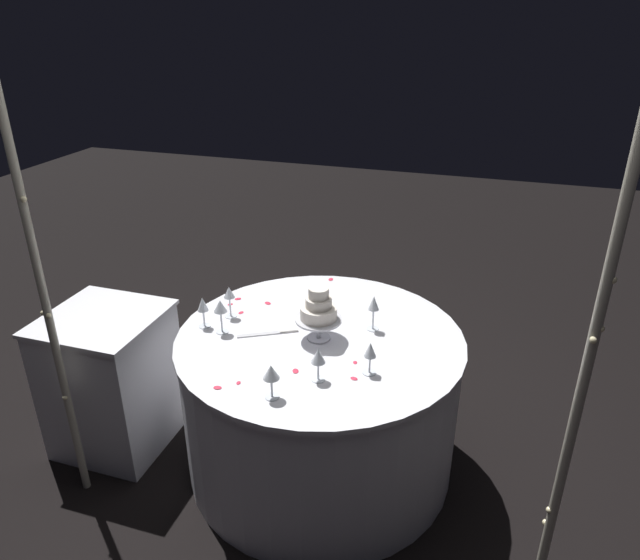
% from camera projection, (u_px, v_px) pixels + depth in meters
% --- Properties ---
extents(ground_plane, '(12.00, 12.00, 0.00)m').
position_uv_depth(ground_plane, '(320.00, 460.00, 3.09)').
color(ground_plane, black).
extents(decorative_arch, '(2.18, 0.06, 2.28)m').
position_uv_depth(decorative_arch, '(273.00, 229.00, 1.99)').
color(decorative_arch, '#B7B29E').
rests_on(decorative_arch, ground).
extents(main_table, '(1.37, 1.37, 0.76)m').
position_uv_depth(main_table, '(320.00, 402.00, 2.92)').
color(main_table, white).
rests_on(main_table, ground).
extents(side_table, '(0.57, 0.57, 0.77)m').
position_uv_depth(side_table, '(112.00, 380.00, 3.08)').
color(side_table, white).
rests_on(side_table, ground).
extents(tiered_cake, '(0.22, 0.22, 0.27)m').
position_uv_depth(tiered_cake, '(320.00, 310.00, 2.68)').
color(tiered_cake, silver).
rests_on(tiered_cake, main_table).
extents(wine_glass_0, '(0.06, 0.06, 0.15)m').
position_uv_depth(wine_glass_0, '(318.00, 357.00, 2.39)').
color(wine_glass_0, silver).
rests_on(wine_glass_0, main_table).
extents(wine_glass_1, '(0.06, 0.06, 0.15)m').
position_uv_depth(wine_glass_1, '(370.00, 352.00, 2.44)').
color(wine_glass_1, silver).
rests_on(wine_glass_1, main_table).
extents(wine_glass_2, '(0.07, 0.07, 0.15)m').
position_uv_depth(wine_glass_2, '(271.00, 373.00, 2.28)').
color(wine_glass_2, silver).
rests_on(wine_glass_2, main_table).
extents(wine_glass_3, '(0.06, 0.06, 0.18)m').
position_uv_depth(wine_glass_3, '(374.00, 305.00, 2.76)').
color(wine_glass_3, silver).
rests_on(wine_glass_3, main_table).
extents(wine_glass_4, '(0.06, 0.06, 0.17)m').
position_uv_depth(wine_glass_4, '(229.00, 294.00, 2.88)').
color(wine_glass_4, silver).
rests_on(wine_glass_4, main_table).
extents(wine_glass_5, '(0.06, 0.06, 0.16)m').
position_uv_depth(wine_glass_5, '(203.00, 306.00, 2.80)').
color(wine_glass_5, silver).
rests_on(wine_glass_5, main_table).
extents(wine_glass_6, '(0.06, 0.06, 0.17)m').
position_uv_depth(wine_glass_6, '(220.00, 308.00, 2.74)').
color(wine_glass_6, silver).
rests_on(wine_glass_6, main_table).
extents(cake_knife, '(0.27, 0.16, 0.01)m').
position_uv_depth(cake_knife, '(272.00, 333.00, 2.78)').
color(cake_knife, silver).
rests_on(cake_knife, main_table).
extents(rose_petal_0, '(0.04, 0.04, 0.00)m').
position_uv_depth(rose_petal_0, '(238.00, 299.00, 3.11)').
color(rose_petal_0, '#E02D47').
rests_on(rose_petal_0, main_table).
extents(rose_petal_1, '(0.03, 0.03, 0.00)m').
position_uv_depth(rose_petal_1, '(355.00, 362.00, 2.55)').
color(rose_petal_1, '#E02D47').
rests_on(rose_petal_1, main_table).
extents(rose_petal_2, '(0.03, 0.04, 0.00)m').
position_uv_depth(rose_petal_2, '(230.00, 304.00, 3.05)').
color(rose_petal_2, '#E02D47').
rests_on(rose_petal_2, main_table).
extents(rose_petal_3, '(0.02, 0.03, 0.00)m').
position_uv_depth(rose_petal_3, '(238.00, 383.00, 2.42)').
color(rose_petal_3, '#E02D47').
rests_on(rose_petal_3, main_table).
extents(rose_petal_4, '(0.03, 0.04, 0.00)m').
position_uv_depth(rose_petal_4, '(241.00, 313.00, 2.97)').
color(rose_petal_4, '#E02D47').
rests_on(rose_petal_4, main_table).
extents(rose_petal_5, '(0.05, 0.04, 0.00)m').
position_uv_depth(rose_petal_5, '(268.00, 303.00, 3.06)').
color(rose_petal_5, '#E02D47').
rests_on(rose_petal_5, main_table).
extents(rose_petal_6, '(0.04, 0.03, 0.00)m').
position_uv_depth(rose_petal_6, '(354.00, 378.00, 2.44)').
color(rose_petal_6, '#E02D47').
rests_on(rose_petal_6, main_table).
extents(rose_petal_7, '(0.03, 0.04, 0.00)m').
position_uv_depth(rose_petal_7, '(331.00, 279.00, 3.33)').
color(rose_petal_7, '#E02D47').
rests_on(rose_petal_7, main_table).
extents(rose_petal_8, '(0.04, 0.03, 0.00)m').
position_uv_depth(rose_petal_8, '(217.00, 388.00, 2.39)').
color(rose_petal_8, '#E02D47').
rests_on(rose_petal_8, main_table).
extents(rose_petal_9, '(0.03, 0.04, 0.00)m').
position_uv_depth(rose_petal_9, '(324.00, 319.00, 2.91)').
color(rose_petal_9, '#E02D47').
rests_on(rose_petal_9, main_table).
extents(rose_petal_10, '(0.04, 0.03, 0.00)m').
position_uv_depth(rose_petal_10, '(322.00, 299.00, 3.10)').
color(rose_petal_10, '#E02D47').
rests_on(rose_petal_10, main_table).
extents(rose_petal_11, '(0.04, 0.05, 0.00)m').
position_uv_depth(rose_petal_11, '(296.00, 371.00, 2.49)').
color(rose_petal_11, '#E02D47').
rests_on(rose_petal_11, main_table).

